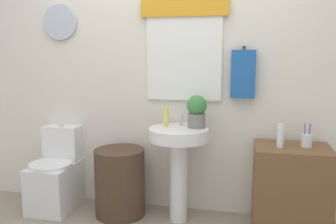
% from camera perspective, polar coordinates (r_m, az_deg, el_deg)
% --- Properties ---
extents(back_wall, '(4.40, 0.18, 2.60)m').
position_cam_1_polar(back_wall, '(3.24, -0.03, 7.27)').
color(back_wall, silver).
rests_on(back_wall, ground_plane).
extents(toilet, '(0.38, 0.51, 0.76)m').
position_cam_1_polar(toilet, '(3.53, -17.24, -9.72)').
color(toilet, white).
rests_on(toilet, ground_plane).
extents(laundry_hamper, '(0.44, 0.44, 0.59)m').
position_cam_1_polar(laundry_hamper, '(3.25, -7.64, -10.98)').
color(laundry_hamper, '#4C3828').
rests_on(laundry_hamper, ground_plane).
extents(pedestal_sink, '(0.50, 0.50, 0.81)m').
position_cam_1_polar(pedestal_sink, '(3.02, 1.68, -6.46)').
color(pedestal_sink, white).
rests_on(pedestal_sink, ground_plane).
extents(faucet, '(0.03, 0.03, 0.10)m').
position_cam_1_polar(faucet, '(3.08, 2.11, -1.23)').
color(faucet, silver).
rests_on(faucet, pedestal_sink).
extents(wooden_cabinet, '(0.58, 0.44, 0.70)m').
position_cam_1_polar(wooden_cabinet, '(3.08, 18.84, -11.56)').
color(wooden_cabinet, brown).
rests_on(wooden_cabinet, ground_plane).
extents(soap_bottle, '(0.05, 0.05, 0.17)m').
position_cam_1_polar(soap_bottle, '(3.03, -0.35, -0.72)').
color(soap_bottle, '#DBD166').
rests_on(soap_bottle, pedestal_sink).
extents(potted_plant, '(0.17, 0.17, 0.27)m').
position_cam_1_polar(potted_plant, '(2.98, 4.57, 0.21)').
color(potted_plant, slate).
rests_on(potted_plant, pedestal_sink).
extents(lotion_bottle, '(0.05, 0.05, 0.18)m').
position_cam_1_polar(lotion_bottle, '(2.90, 17.40, -3.63)').
color(lotion_bottle, white).
rests_on(lotion_bottle, wooden_cabinet).
extents(toothbrush_cup, '(0.08, 0.08, 0.19)m').
position_cam_1_polar(toothbrush_cup, '(2.99, 21.13, -4.21)').
color(toothbrush_cup, silver).
rests_on(toothbrush_cup, wooden_cabinet).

